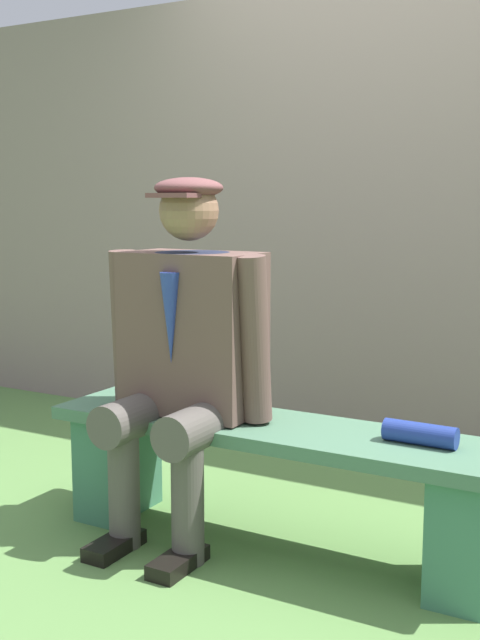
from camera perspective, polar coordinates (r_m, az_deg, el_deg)
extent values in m
plane|color=#557F40|center=(2.91, 2.28, -15.82)|extent=(30.00, 30.00, 0.00)
cube|color=#456D52|center=(2.77, 2.33, -7.85)|extent=(1.64, 0.39, 0.05)
cube|color=#3B7256|center=(2.62, 15.86, -14.25)|extent=(0.18, 0.33, 0.40)
cube|color=#3B7256|center=(3.18, -8.66, -9.95)|extent=(0.18, 0.33, 0.40)
cube|color=brown|center=(2.85, -3.36, -0.88)|extent=(0.48, 0.27, 0.57)
cylinder|color=#1E2338|center=(2.82, -3.40, 4.24)|extent=(0.26, 0.26, 0.06)
cone|color=navy|center=(2.73, -4.97, 0.12)|extent=(0.07, 0.07, 0.31)
sphere|color=#8C664C|center=(2.80, -3.66, 7.77)|extent=(0.21, 0.21, 0.21)
ellipsoid|color=brown|center=(2.80, -3.67, 9.37)|extent=(0.24, 0.24, 0.07)
cube|color=brown|center=(2.72, -4.76, 8.84)|extent=(0.17, 0.09, 0.02)
cylinder|color=#4D4843|center=(2.74, -2.38, -7.35)|extent=(0.15, 0.45, 0.15)
cylinder|color=#4D4843|center=(2.72, -3.75, -12.53)|extent=(0.11, 0.11, 0.45)
cube|color=black|center=(2.75, -4.42, -16.81)|extent=(0.10, 0.24, 0.05)
cylinder|color=brown|center=(2.68, 1.02, -1.39)|extent=(0.11, 0.16, 0.57)
cylinder|color=#4D4843|center=(2.89, -6.86, -6.61)|extent=(0.15, 0.45, 0.15)
cylinder|color=#4D4843|center=(2.86, -8.26, -11.51)|extent=(0.11, 0.11, 0.45)
cube|color=black|center=(2.89, -8.93, -15.57)|extent=(0.10, 0.24, 0.05)
cylinder|color=brown|center=(2.97, -8.15, -0.51)|extent=(0.11, 0.13, 0.57)
cylinder|color=navy|center=(2.58, 12.71, -7.91)|extent=(0.23, 0.07, 0.07)
cube|color=gray|center=(3.99, 11.89, 7.15)|extent=(12.00, 0.24, 2.24)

